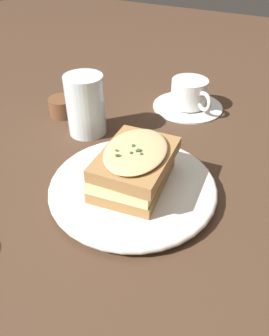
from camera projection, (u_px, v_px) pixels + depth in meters
The scene contains 6 objects.
ground_plane at pixel (124, 203), 0.47m from camera, with size 2.40×2.40×0.00m, color #473021.
dinner_plate at pixel (134, 187), 0.48m from camera, with size 0.25×0.25×0.02m.
sandwich at pixel (135, 167), 0.46m from camera, with size 0.14×0.11×0.07m.
teacup_with_saucer at pixel (189, 96), 0.69m from camera, with size 0.15×0.15×0.06m.
water_glass at pixel (86, 105), 0.59m from camera, with size 0.07×0.07×0.11m, color silver.
condiment_pot at pixel (63, 106), 0.67m from camera, with size 0.06×0.06×0.04m, color brown.
Camera 1 is at (0.29, 0.17, 0.33)m, focal length 35.00 mm.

